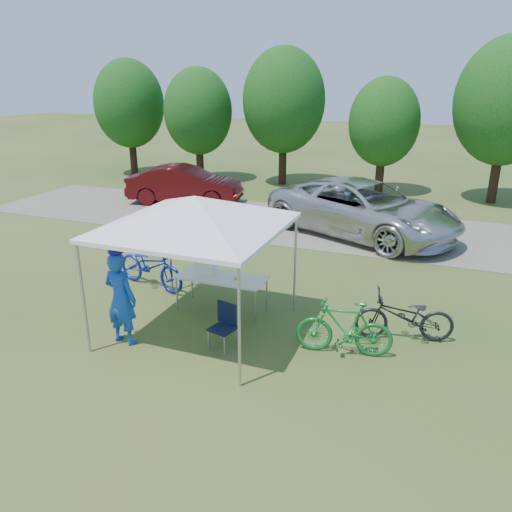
# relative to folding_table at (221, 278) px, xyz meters

# --- Properties ---
(ground) EXTENTS (100.00, 100.00, 0.00)m
(ground) POSITION_rel_folding_table_xyz_m (-0.04, -0.96, -0.74)
(ground) COLOR #2D5119
(ground) RESTS_ON ground
(gravel_strip) EXTENTS (24.00, 5.00, 0.02)m
(gravel_strip) POSITION_rel_folding_table_xyz_m (-0.04, 7.04, -0.73)
(gravel_strip) COLOR gray
(gravel_strip) RESTS_ON ground
(canopy) EXTENTS (4.53, 4.53, 3.00)m
(canopy) POSITION_rel_folding_table_xyz_m (-0.04, -0.96, 1.91)
(canopy) COLOR #A5A5AA
(canopy) RESTS_ON ground
(treeline) EXTENTS (24.89, 4.28, 6.30)m
(treeline) POSITION_rel_folding_table_xyz_m (-0.34, 13.09, 2.79)
(treeline) COLOR #382314
(treeline) RESTS_ON ground
(folding_table) EXTENTS (1.91, 0.80, 0.79)m
(folding_table) POSITION_rel_folding_table_xyz_m (0.00, 0.00, 0.00)
(folding_table) COLOR white
(folding_table) RESTS_ON ground
(folding_chair) EXTENTS (0.52, 0.54, 0.84)m
(folding_chair) POSITION_rel_folding_table_xyz_m (0.69, -1.36, -0.25)
(folding_chair) COLOR black
(folding_chair) RESTS_ON ground
(cooler) EXTENTS (0.46, 0.31, 0.33)m
(cooler) POSITION_rel_folding_table_xyz_m (-0.35, -0.00, 0.21)
(cooler) COLOR white
(cooler) RESTS_ON folding_table
(ice_cream_cup) EXTENTS (0.08, 0.08, 0.06)m
(ice_cream_cup) POSITION_rel_folding_table_xyz_m (0.34, -0.05, 0.07)
(ice_cream_cup) COLOR #D5E235
(ice_cream_cup) RESTS_ON folding_table
(cyclist) EXTENTS (0.69, 0.49, 1.81)m
(cyclist) POSITION_rel_folding_table_xyz_m (-1.15, -1.92, 0.16)
(cyclist) COLOR blue
(cyclist) RESTS_ON ground
(bike_blue) EXTENTS (2.15, 1.18, 1.07)m
(bike_blue) POSITION_rel_folding_table_xyz_m (-2.11, 0.56, -0.21)
(bike_blue) COLOR #1220A6
(bike_blue) RESTS_ON ground
(bike_green) EXTENTS (1.80, 0.77, 1.05)m
(bike_green) POSITION_rel_folding_table_xyz_m (2.82, -0.84, -0.22)
(bike_green) COLOR #1B7D33
(bike_green) RESTS_ON ground
(bike_dark) EXTENTS (1.95, 1.08, 0.97)m
(bike_dark) POSITION_rel_folding_table_xyz_m (3.78, 0.08, -0.26)
(bike_dark) COLOR black
(bike_dark) RESTS_ON ground
(minivan) EXTENTS (6.79, 5.13, 1.71)m
(minivan) POSITION_rel_folding_table_xyz_m (1.86, 6.56, 0.13)
(minivan) COLOR silver
(minivan) RESTS_ON gravel_strip
(sedan) EXTENTS (4.69, 2.44, 1.47)m
(sedan) POSITION_rel_folding_table_xyz_m (-5.44, 8.31, 0.01)
(sedan) COLOR #490C0F
(sedan) RESTS_ON gravel_strip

